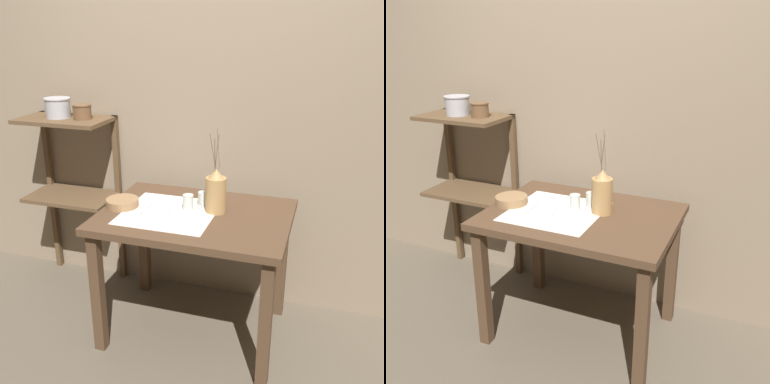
% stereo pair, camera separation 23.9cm
% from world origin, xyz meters
% --- Properties ---
extents(ground_plane, '(12.00, 12.00, 0.00)m').
position_xyz_m(ground_plane, '(0.00, 0.00, 0.00)').
color(ground_plane, brown).
extents(stone_wall_back, '(7.00, 0.06, 2.40)m').
position_xyz_m(stone_wall_back, '(0.00, 0.49, 1.20)').
color(stone_wall_back, gray).
rests_on(stone_wall_back, ground_plane).
extents(wooden_table, '(1.02, 0.75, 0.75)m').
position_xyz_m(wooden_table, '(0.00, 0.00, 0.64)').
color(wooden_table, '#4C3523').
rests_on(wooden_table, ground_plane).
extents(wooden_shelf_unit, '(0.57, 0.34, 1.17)m').
position_xyz_m(wooden_shelf_unit, '(-0.94, 0.30, 0.82)').
color(wooden_shelf_unit, brown).
rests_on(wooden_shelf_unit, ground_plane).
extents(linen_cloth, '(0.49, 0.48, 0.00)m').
position_xyz_m(linen_cloth, '(-0.14, -0.04, 0.75)').
color(linen_cloth, silver).
rests_on(linen_cloth, wooden_table).
extents(pitcher_with_flowers, '(0.11, 0.11, 0.46)m').
position_xyz_m(pitcher_with_flowers, '(0.10, 0.05, 0.87)').
color(pitcher_with_flowers, '#A87F4C').
rests_on(pitcher_with_flowers, wooden_table).
extents(wooden_bowl, '(0.18, 0.18, 0.05)m').
position_xyz_m(wooden_bowl, '(-0.42, -0.03, 0.78)').
color(wooden_bowl, '#8E6B47').
rests_on(wooden_bowl, wooden_table).
extents(glass_tumbler_near, '(0.06, 0.06, 0.08)m').
position_xyz_m(glass_tumbler_near, '(-0.05, 0.04, 0.80)').
color(glass_tumbler_near, '#B7C1BC').
rests_on(glass_tumbler_near, wooden_table).
extents(glass_tumbler_far, '(0.06, 0.06, 0.08)m').
position_xyz_m(glass_tumbler_far, '(0.01, 0.11, 0.80)').
color(glass_tumbler_far, '#B7C1BC').
rests_on(glass_tumbler_far, wooden_table).
extents(fork_outer, '(0.01, 0.20, 0.00)m').
position_xyz_m(fork_outer, '(-0.27, -0.04, 0.76)').
color(fork_outer, '#A8A8AD').
rests_on(fork_outer, wooden_table).
extents(knife_center, '(0.03, 0.20, 0.00)m').
position_xyz_m(knife_center, '(-0.13, -0.04, 0.76)').
color(knife_center, '#A8A8AD').
rests_on(knife_center, wooden_table).
extents(spoon_outer, '(0.02, 0.21, 0.02)m').
position_xyz_m(spoon_outer, '(0.00, 0.03, 0.76)').
color(spoon_outer, '#A8A8AD').
rests_on(spoon_outer, wooden_table).
extents(metal_pot_large, '(0.16, 0.16, 0.12)m').
position_xyz_m(metal_pot_large, '(-0.97, 0.26, 1.23)').
color(metal_pot_large, '#A8A8AD').
rests_on(metal_pot_large, wooden_shelf_unit).
extents(metal_pot_small, '(0.12, 0.12, 0.09)m').
position_xyz_m(metal_pot_small, '(-0.81, 0.26, 1.22)').
color(metal_pot_small, brown).
rests_on(metal_pot_small, wooden_shelf_unit).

